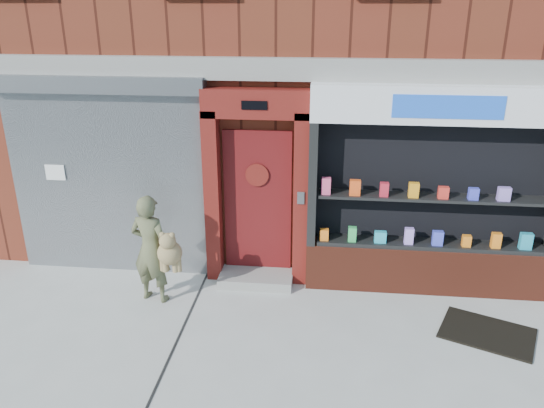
# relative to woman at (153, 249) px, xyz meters

# --- Properties ---
(ground) EXTENTS (80.00, 80.00, 0.00)m
(ground) POSITION_rel_woman_xyz_m (2.10, -1.08, -0.80)
(ground) COLOR #9E9E99
(ground) RESTS_ON ground
(building) EXTENTS (12.00, 8.16, 8.00)m
(building) POSITION_rel_woman_xyz_m (2.10, 4.91, 3.20)
(building) COLOR #5F2215
(building) RESTS_ON ground
(shutter_bay) EXTENTS (3.10, 0.30, 3.04)m
(shutter_bay) POSITION_rel_woman_xyz_m (-0.90, 0.84, 0.92)
(shutter_bay) COLOR gray
(shutter_bay) RESTS_ON ground
(red_door_bay) EXTENTS (1.52, 0.58, 2.90)m
(red_door_bay) POSITION_rel_woman_xyz_m (1.35, 0.78, 0.66)
(red_door_bay) COLOR #5F1410
(red_door_bay) RESTS_ON ground
(pharmacy_bay) EXTENTS (3.50, 0.41, 3.00)m
(pharmacy_bay) POSITION_rel_woman_xyz_m (3.84, 0.73, 0.58)
(pharmacy_bay) COLOR maroon
(pharmacy_bay) RESTS_ON ground
(woman) EXTENTS (0.80, 0.54, 1.58)m
(woman) POSITION_rel_woman_xyz_m (0.00, 0.00, 0.00)
(woman) COLOR #535639
(woman) RESTS_ON ground
(doormat) EXTENTS (1.34, 1.16, 0.03)m
(doormat) POSITION_rel_woman_xyz_m (4.48, -0.38, -0.78)
(doormat) COLOR black
(doormat) RESTS_ON ground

